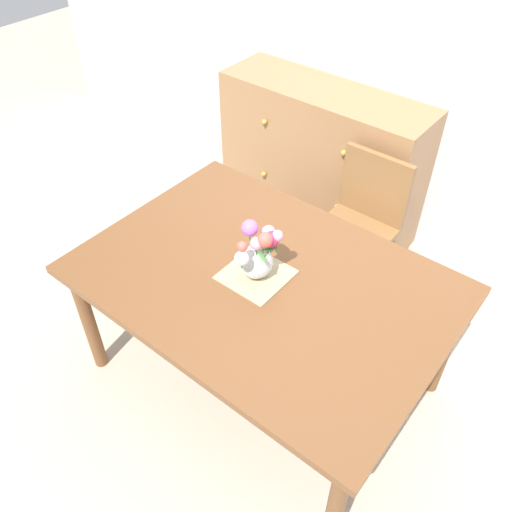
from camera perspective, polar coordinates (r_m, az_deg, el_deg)
ground_plane at (r=2.97m, az=0.72°, el=-12.62°), size 12.00×12.00×0.00m
back_wall at (r=3.29m, az=19.91°, el=21.83°), size 7.00×0.10×2.80m
dining_table at (r=2.45m, az=0.85°, el=-3.55°), size 1.66×1.17×0.75m
chair_far at (r=3.15m, az=11.28°, el=4.03°), size 0.42×0.42×0.90m
dresser at (r=3.67m, az=6.92°, el=10.29°), size 1.40×0.47×1.00m
placemat at (r=2.40m, az=0.00°, el=-2.04°), size 0.28×0.28×0.01m
flower_vase at (r=2.30m, az=0.21°, el=0.35°), size 0.19×0.26×0.27m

